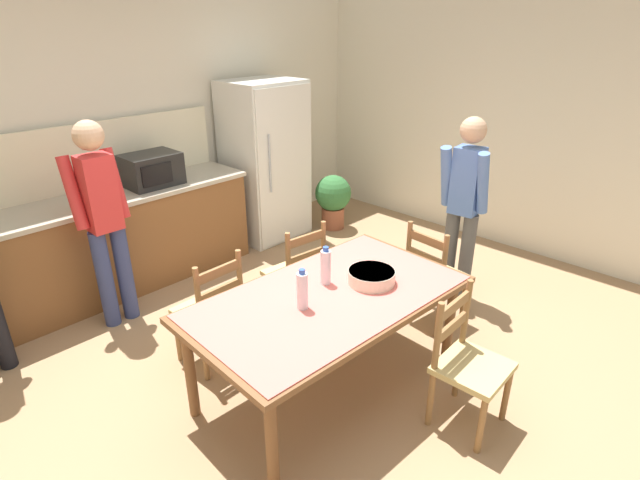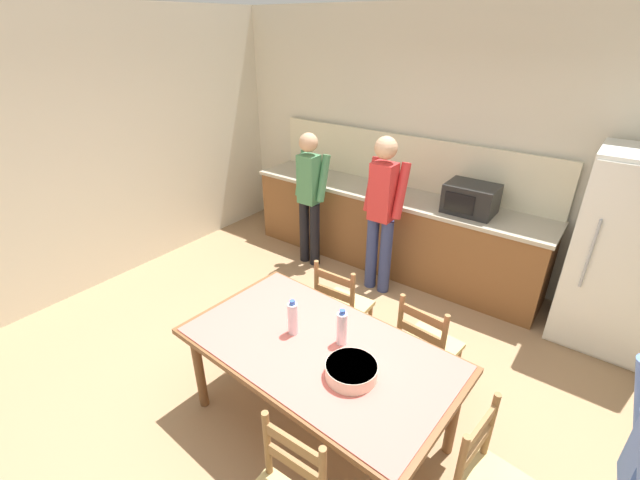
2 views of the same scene
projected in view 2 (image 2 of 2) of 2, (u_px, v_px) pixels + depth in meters
ground_plane at (334, 407)px, 3.34m from camera, size 8.32×8.32×0.00m
wall_back at (478, 152)px, 4.59m from camera, size 6.52×0.12×2.90m
wall_left at (79, 157)px, 4.43m from camera, size 0.12×5.20×2.90m
kitchen_counter at (389, 229)px, 5.14m from camera, size 3.57×0.66×0.94m
counter_splashback at (406, 161)px, 5.01m from camera, size 3.53×0.03×0.60m
refrigerator at (625, 255)px, 3.69m from camera, size 0.81×0.73×1.79m
microwave at (471, 199)px, 4.36m from camera, size 0.50×0.39×0.30m
dining_table at (319, 355)px, 2.89m from camera, size 1.90×1.14×0.76m
bottle_near_centre at (293, 318)px, 2.93m from camera, size 0.07×0.07×0.27m
bottle_off_centre at (342, 328)px, 2.83m from camera, size 0.07×0.07×0.27m
serving_bowl at (351, 370)px, 2.59m from camera, size 0.32×0.32×0.09m
chair_side_far_left at (342, 307)px, 3.79m from camera, size 0.43×0.41×0.91m
chair_side_far_right at (427, 347)px, 3.32m from camera, size 0.46×0.44×0.91m
person_at_sink at (310, 194)px, 4.99m from camera, size 0.41×0.28×1.62m
person_at_counter at (382, 209)px, 4.43m from camera, size 0.43×0.30×1.72m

